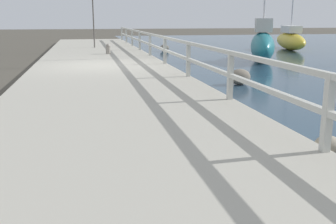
{
  "coord_description": "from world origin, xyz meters",
  "views": [
    {
      "loc": [
        -0.57,
        -13.77,
        1.85
      ],
      "look_at": [
        1.54,
        -3.77,
        -0.58
      ],
      "focal_mm": 42.0,
      "sensor_mm": 36.0,
      "label": 1
    }
  ],
  "objects_px": {
    "mooring_bollard": "(108,49)",
    "dock_lamp": "(93,1)",
    "sailboat_yellow": "(290,40)",
    "sailboat_teal": "(262,44)"
  },
  "relations": [
    {
      "from": "mooring_bollard",
      "to": "sailboat_yellow",
      "type": "bearing_deg",
      "value": 19.33
    },
    {
      "from": "dock_lamp",
      "to": "sailboat_yellow",
      "type": "height_order",
      "value": "sailboat_yellow"
    },
    {
      "from": "mooring_bollard",
      "to": "dock_lamp",
      "type": "relative_size",
      "value": 0.14
    },
    {
      "from": "mooring_bollard",
      "to": "dock_lamp",
      "type": "bearing_deg",
      "value": 96.53
    },
    {
      "from": "mooring_bollard",
      "to": "sailboat_yellow",
      "type": "xyz_separation_m",
      "value": [
        11.24,
        3.94,
        0.09
      ]
    },
    {
      "from": "mooring_bollard",
      "to": "sailboat_yellow",
      "type": "relative_size",
      "value": 0.08
    },
    {
      "from": "sailboat_yellow",
      "to": "sailboat_teal",
      "type": "relative_size",
      "value": 0.69
    },
    {
      "from": "dock_lamp",
      "to": "sailboat_teal",
      "type": "height_order",
      "value": "sailboat_teal"
    },
    {
      "from": "sailboat_yellow",
      "to": "sailboat_teal",
      "type": "xyz_separation_m",
      "value": [
        -4.56,
        -5.81,
        0.16
      ]
    },
    {
      "from": "dock_lamp",
      "to": "sailboat_teal",
      "type": "relative_size",
      "value": 0.42
    }
  ]
}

